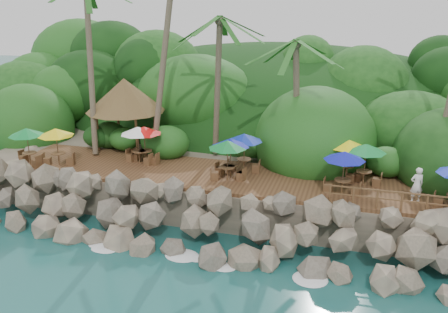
% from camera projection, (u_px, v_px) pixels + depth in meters
% --- Properties ---
extents(ground, '(140.00, 140.00, 0.00)m').
position_uv_depth(ground, '(188.00, 264.00, 22.19)').
color(ground, '#19514F').
rests_on(ground, ground).
extents(land_base, '(32.00, 25.20, 2.10)m').
position_uv_depth(land_base, '(260.00, 146.00, 36.43)').
color(land_base, gray).
rests_on(land_base, ground).
extents(jungle_hill, '(44.80, 28.00, 15.40)m').
position_uv_depth(jungle_hill, '(277.00, 134.00, 43.59)').
color(jungle_hill, '#143811').
rests_on(jungle_hill, ground).
extents(seawall, '(29.00, 4.00, 2.30)m').
position_uv_depth(seawall, '(202.00, 223.00, 23.65)').
color(seawall, gray).
rests_on(seawall, ground).
extents(terrace, '(26.00, 5.00, 0.20)m').
position_uv_depth(terrace, '(224.00, 176.00, 26.96)').
color(terrace, brown).
rests_on(terrace, land_base).
extents(jungle_foliage, '(44.00, 16.00, 12.00)m').
position_uv_depth(jungle_foliage, '(257.00, 163.00, 35.85)').
color(jungle_foliage, '#143811').
rests_on(jungle_foliage, ground).
extents(foam_line, '(25.20, 0.80, 0.06)m').
position_uv_depth(foam_line, '(190.00, 260.00, 22.46)').
color(foam_line, white).
rests_on(foam_line, ground).
extents(palapa, '(5.25, 5.25, 4.60)m').
position_uv_depth(palapa, '(125.00, 95.00, 31.19)').
color(palapa, brown).
rests_on(palapa, ground).
extents(dining_clusters, '(25.62, 5.05, 2.28)m').
position_uv_depth(dining_clusters, '(226.00, 144.00, 26.12)').
color(dining_clusters, brown).
rests_on(dining_clusters, terrace).
extents(railing, '(7.20, 0.10, 1.00)m').
position_uv_depth(railing, '(402.00, 200.00, 22.10)').
color(railing, brown).
rests_on(railing, terrace).
extents(waiter, '(0.77, 0.64, 1.80)m').
position_uv_depth(waiter, '(417.00, 185.00, 23.07)').
color(waiter, white).
rests_on(waiter, terrace).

